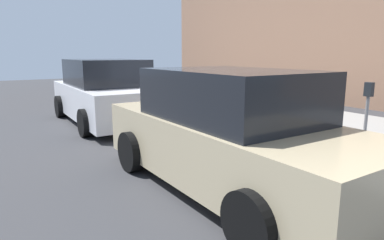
{
  "coord_description": "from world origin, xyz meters",
  "views": [
    {
      "loc": [
        -7.17,
        4.17,
        1.84
      ],
      "look_at": [
        -1.12,
        0.48,
        0.45
      ],
      "focal_mm": 31.55,
      "sensor_mm": 36.0,
      "label": 1
    }
  ],
  "objects_px": {
    "parked_car_beige_0": "(230,134)",
    "fire_hydrant": "(190,100)",
    "suitcase_red_0": "(294,130)",
    "bollard_post": "(176,101)",
    "suitcase_maroon_4": "(225,109)",
    "suitcase_olive_5": "(211,109)",
    "parked_car_white_1": "(106,93)",
    "parking_meter": "(367,110)",
    "suitcase_silver_3": "(239,118)",
    "suitcase_teal_2": "(253,119)",
    "suitcase_navy_1": "(269,126)"
  },
  "relations": [
    {
      "from": "suitcase_navy_1",
      "to": "suitcase_teal_2",
      "type": "relative_size",
      "value": 0.88
    },
    {
      "from": "suitcase_maroon_4",
      "to": "fire_hydrant",
      "type": "xyz_separation_m",
      "value": [
        1.56,
        0.05,
        0.06
      ]
    },
    {
      "from": "suitcase_red_0",
      "to": "fire_hydrant",
      "type": "relative_size",
      "value": 0.94
    },
    {
      "from": "suitcase_maroon_4",
      "to": "parked_car_beige_0",
      "type": "height_order",
      "value": "parked_car_beige_0"
    },
    {
      "from": "suitcase_red_0",
      "to": "suitcase_navy_1",
      "type": "bearing_deg",
      "value": 11.76
    },
    {
      "from": "suitcase_red_0",
      "to": "suitcase_olive_5",
      "type": "height_order",
      "value": "suitcase_olive_5"
    },
    {
      "from": "suitcase_red_0",
      "to": "parking_meter",
      "type": "height_order",
      "value": "parking_meter"
    },
    {
      "from": "parked_car_beige_0",
      "to": "fire_hydrant",
      "type": "bearing_deg",
      "value": -24.73
    },
    {
      "from": "suitcase_olive_5",
      "to": "suitcase_silver_3",
      "type": "bearing_deg",
      "value": 178.14
    },
    {
      "from": "parked_car_white_1",
      "to": "suitcase_navy_1",
      "type": "bearing_deg",
      "value": -154.09
    },
    {
      "from": "fire_hydrant",
      "to": "bollard_post",
      "type": "distance_m",
      "value": 0.54
    },
    {
      "from": "suitcase_teal_2",
      "to": "parking_meter",
      "type": "bearing_deg",
      "value": -173.46
    },
    {
      "from": "suitcase_red_0",
      "to": "suitcase_maroon_4",
      "type": "relative_size",
      "value": 0.98
    },
    {
      "from": "suitcase_navy_1",
      "to": "suitcase_teal_2",
      "type": "xyz_separation_m",
      "value": [
        0.52,
        -0.03,
        0.05
      ]
    },
    {
      "from": "bollard_post",
      "to": "suitcase_silver_3",
      "type": "bearing_deg",
      "value": -176.43
    },
    {
      "from": "parked_car_white_1",
      "to": "fire_hydrant",
      "type": "bearing_deg",
      "value": -115.47
    },
    {
      "from": "suitcase_maroon_4",
      "to": "parked_car_white_1",
      "type": "height_order",
      "value": "parked_car_white_1"
    },
    {
      "from": "parking_meter",
      "to": "suitcase_red_0",
      "type": "bearing_deg",
      "value": 8.1
    },
    {
      "from": "suitcase_silver_3",
      "to": "bollard_post",
      "type": "height_order",
      "value": "suitcase_silver_3"
    },
    {
      "from": "suitcase_maroon_4",
      "to": "parked_car_white_1",
      "type": "distance_m",
      "value": 3.32
    },
    {
      "from": "fire_hydrant",
      "to": "suitcase_silver_3",
      "type": "bearing_deg",
      "value": -179.59
    },
    {
      "from": "suitcase_navy_1",
      "to": "parking_meter",
      "type": "bearing_deg",
      "value": -170.79
    },
    {
      "from": "parking_meter",
      "to": "parked_car_white_1",
      "type": "relative_size",
      "value": 0.28
    },
    {
      "from": "suitcase_maroon_4",
      "to": "suitcase_olive_5",
      "type": "distance_m",
      "value": 0.61
    },
    {
      "from": "suitcase_navy_1",
      "to": "parked_car_white_1",
      "type": "distance_m",
      "value": 4.63
    },
    {
      "from": "suitcase_red_0",
      "to": "suitcase_olive_5",
      "type": "distance_m",
      "value": 2.76
    },
    {
      "from": "fire_hydrant",
      "to": "parked_car_white_1",
      "type": "bearing_deg",
      "value": 64.53
    },
    {
      "from": "suitcase_silver_3",
      "to": "fire_hydrant",
      "type": "xyz_separation_m",
      "value": [
        2.14,
        0.02,
        0.17
      ]
    },
    {
      "from": "suitcase_maroon_4",
      "to": "parked_car_beige_0",
      "type": "bearing_deg",
      "value": 144.03
    },
    {
      "from": "suitcase_teal_2",
      "to": "parking_meter",
      "type": "height_order",
      "value": "parking_meter"
    },
    {
      "from": "suitcase_red_0",
      "to": "parked_car_white_1",
      "type": "xyz_separation_m",
      "value": [
        4.7,
        2.13,
        0.38
      ]
    },
    {
      "from": "bollard_post",
      "to": "parking_meter",
      "type": "xyz_separation_m",
      "value": [
        -5.51,
        -0.4,
        0.48
      ]
    },
    {
      "from": "suitcase_navy_1",
      "to": "bollard_post",
      "type": "xyz_separation_m",
      "value": [
        3.68,
        0.1,
        0.08
      ]
    },
    {
      "from": "bollard_post",
      "to": "parked_car_white_1",
      "type": "relative_size",
      "value": 0.15
    },
    {
      "from": "parked_car_beige_0",
      "to": "suitcase_teal_2",
      "type": "bearing_deg",
      "value": -48.12
    },
    {
      "from": "suitcase_red_0",
      "to": "bollard_post",
      "type": "height_order",
      "value": "suitcase_red_0"
    },
    {
      "from": "suitcase_red_0",
      "to": "parking_meter",
      "type": "bearing_deg",
      "value": -171.9
    },
    {
      "from": "suitcase_maroon_4",
      "to": "suitcase_teal_2",
      "type": "bearing_deg",
      "value": 176.09
    },
    {
      "from": "fire_hydrant",
      "to": "suitcase_maroon_4",
      "type": "bearing_deg",
      "value": -177.99
    },
    {
      "from": "suitcase_teal_2",
      "to": "suitcase_silver_3",
      "type": "distance_m",
      "value": 0.51
    },
    {
      "from": "suitcase_silver_3",
      "to": "suitcase_maroon_4",
      "type": "relative_size",
      "value": 0.91
    },
    {
      "from": "fire_hydrant",
      "to": "parked_car_beige_0",
      "type": "distance_m",
      "value": 4.93
    },
    {
      "from": "bollard_post",
      "to": "parked_car_beige_0",
      "type": "distance_m",
      "value": 5.35
    },
    {
      "from": "parking_meter",
      "to": "parked_car_white_1",
      "type": "xyz_separation_m",
      "value": [
        5.98,
        2.31,
        -0.17
      ]
    },
    {
      "from": "suitcase_silver_3",
      "to": "fire_hydrant",
      "type": "bearing_deg",
      "value": 0.41
    },
    {
      "from": "parked_car_beige_0",
      "to": "suitcase_maroon_4",
      "type": "bearing_deg",
      "value": -35.97
    },
    {
      "from": "suitcase_red_0",
      "to": "parking_meter",
      "type": "distance_m",
      "value": 1.4
    },
    {
      "from": "bollard_post",
      "to": "parked_car_beige_0",
      "type": "relative_size",
      "value": 0.16
    },
    {
      "from": "parked_car_white_1",
      "to": "parking_meter",
      "type": "bearing_deg",
      "value": -158.85
    },
    {
      "from": "suitcase_olive_5",
      "to": "fire_hydrant",
      "type": "xyz_separation_m",
      "value": [
        0.95,
        0.05,
        0.14
      ]
    }
  ]
}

